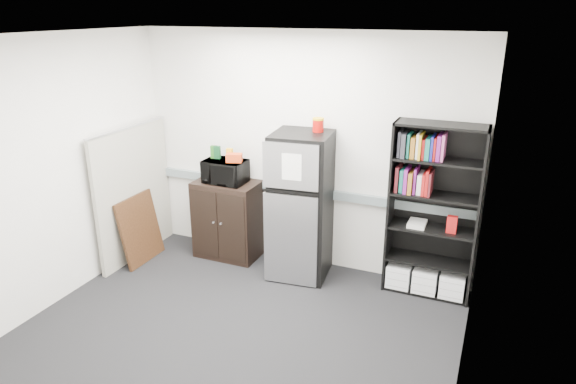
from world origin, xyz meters
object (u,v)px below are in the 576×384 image
object	(u,v)px
bookshelf	(433,213)
cubicle_partition	(134,193)
refrigerator	(301,206)
cabinet	(228,219)
microwave	(225,171)

from	to	relation	value
bookshelf	cubicle_partition	bearing A→B (deg)	-171.94
refrigerator	bookshelf	bearing A→B (deg)	-0.49
cabinet	microwave	distance (m)	0.61
cubicle_partition	bookshelf	bearing A→B (deg)	8.06
cabinet	microwave	world-z (taller)	microwave
microwave	bookshelf	bearing A→B (deg)	2.00
microwave	refrigerator	bearing A→B (deg)	-3.63
cubicle_partition	cabinet	world-z (taller)	cubicle_partition
microwave	refrigerator	xyz separation A→B (m)	(0.99, -0.06, -0.26)
bookshelf	cabinet	xyz separation A→B (m)	(-2.39, -0.06, -0.44)
cubicle_partition	cabinet	distance (m)	1.17
cabinet	refrigerator	bearing A→B (deg)	-4.62
cabinet	refrigerator	world-z (taller)	refrigerator
bookshelf	refrigerator	distance (m)	1.41
bookshelf	microwave	distance (m)	2.40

